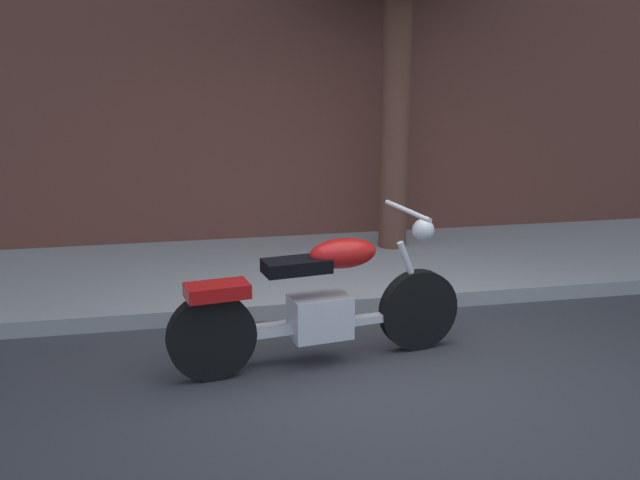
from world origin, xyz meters
TOP-DOWN VIEW (x-y plane):
  - ground_plane at (0.00, 0.00)m, footprint 60.00×60.00m
  - sidewalk at (0.00, 2.44)m, footprint 23.31×2.42m
  - motorcycle at (-0.47, 0.26)m, footprint 2.26×0.72m

SIDE VIEW (x-z plane):
  - ground_plane at x=0.00m, z-range 0.00..0.00m
  - sidewalk at x=0.00m, z-range 0.00..0.14m
  - motorcycle at x=-0.47m, z-range -0.10..1.04m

